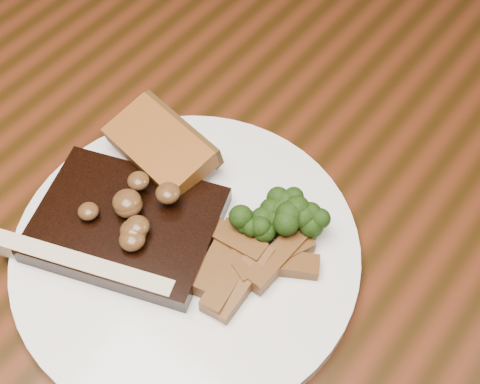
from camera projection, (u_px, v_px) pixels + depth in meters
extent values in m
cube|color=#481E0E|center=(230.00, 206.00, 0.65)|extent=(1.60, 0.90, 0.04)
cylinder|color=black|center=(70.00, 9.00, 1.37)|extent=(0.07, 0.07, 0.71)
cylinder|color=black|center=(430.00, 153.00, 1.37)|extent=(0.04, 0.04, 0.37)
cylinder|color=white|center=(186.00, 253.00, 0.59)|extent=(0.33, 0.33, 0.01)
cube|color=black|center=(127.00, 226.00, 0.58)|extent=(0.19, 0.16, 0.02)
cube|color=beige|center=(83.00, 269.00, 0.56)|extent=(0.16, 0.07, 0.02)
cube|color=#91531A|center=(162.00, 160.00, 0.63)|extent=(0.11, 0.07, 0.02)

